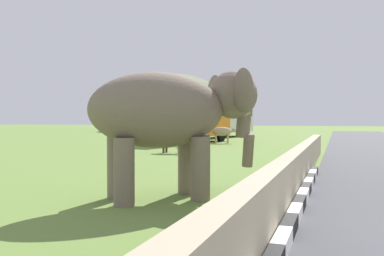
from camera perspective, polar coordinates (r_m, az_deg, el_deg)
name	(u,v)px	position (r m, az deg, el deg)	size (l,w,h in m)	color
striped_curb	(286,234)	(6.33, 12.97, -14.23)	(16.20, 0.20, 0.24)	white
barrier_parapet	(285,184)	(8.57, 12.81, -7.55)	(28.00, 0.36, 1.00)	tan
elephant	(173,113)	(9.31, -2.62, 2.17)	(3.73, 3.91, 2.98)	#776759
person_handler	(202,153)	(10.72, 1.38, -3.48)	(0.51, 0.53, 1.66)	navy
bus_orange	(192,116)	(31.52, -0.02, 1.71)	(8.39, 4.24, 3.50)	orange
bus_white	(224,117)	(41.66, 4.49, 1.59)	(9.28, 4.41, 3.50)	silver
cow_near	(189,134)	(26.88, -0.49, -0.77)	(1.91, 0.72, 1.23)	#473323
cow_mid	(173,137)	(21.86, -2.62, -1.23)	(0.67, 1.90, 1.23)	#473323
cow_far	(223,132)	(30.66, 4.27, -0.53)	(0.86, 1.93, 1.23)	tan
hill_east	(176,130)	(66.21, -2.26, -0.35)	(25.40, 20.32, 18.18)	#6F7953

